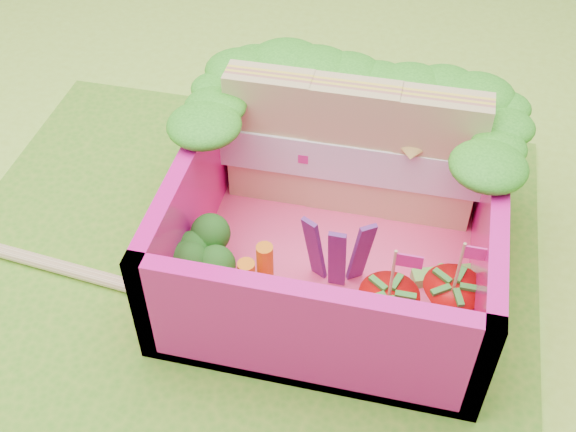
% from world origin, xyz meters
% --- Properties ---
extents(ground, '(14.00, 14.00, 0.00)m').
position_xyz_m(ground, '(0.00, 0.00, 0.00)').
color(ground, '#A3CF3A').
rests_on(ground, ground).
extents(placemat, '(2.60, 2.60, 0.03)m').
position_xyz_m(placemat, '(0.00, 0.00, 0.01)').
color(placemat, '#549D23').
rests_on(placemat, ground).
extents(bento_floor, '(1.30, 1.30, 0.05)m').
position_xyz_m(bento_floor, '(0.41, 0.24, 0.06)').
color(bento_floor, '#FF4179').
rests_on(bento_floor, placemat).
extents(bento_box, '(1.30, 1.30, 0.55)m').
position_xyz_m(bento_box, '(0.41, 0.24, 0.31)').
color(bento_box, '#E9138B').
rests_on(bento_box, placemat).
extents(lettuce_ruffle, '(1.43, 0.77, 0.11)m').
position_xyz_m(lettuce_ruffle, '(0.41, 0.71, 0.64)').
color(lettuce_ruffle, '#237E17').
rests_on(lettuce_ruffle, bento_box).
extents(sandwich_stack, '(1.19, 0.18, 0.66)m').
position_xyz_m(sandwich_stack, '(0.42, 0.59, 0.40)').
color(sandwich_stack, tan).
rests_on(sandwich_stack, bento_floor).
extents(broccoli, '(0.33, 0.33, 0.25)m').
position_xyz_m(broccoli, '(-0.08, -0.04, 0.25)').
color(broccoli, '#6DA952').
rests_on(broccoli, bento_floor).
extents(carrot_sticks, '(0.12, 0.17, 0.29)m').
position_xyz_m(carrot_sticks, '(0.15, -0.08, 0.22)').
color(carrot_sticks, orange).
rests_on(carrot_sticks, bento_floor).
extents(purple_wedges, '(0.26, 0.10, 0.38)m').
position_xyz_m(purple_wedges, '(0.45, 0.09, 0.27)').
color(purple_wedges, '#4F1B61').
rests_on(purple_wedges, bento_floor).
extents(strawberry_left, '(0.23, 0.23, 0.47)m').
position_xyz_m(strawberry_left, '(0.68, -0.11, 0.20)').
color(strawberry_left, red).
rests_on(strawberry_left, bento_floor).
extents(strawberry_right, '(0.24, 0.24, 0.48)m').
position_xyz_m(strawberry_right, '(0.91, -0.02, 0.21)').
color(strawberry_right, red).
rests_on(strawberry_right, bento_floor).
extents(snap_peas, '(0.66, 0.55, 0.05)m').
position_xyz_m(snap_peas, '(0.80, 0.01, 0.11)').
color(snap_peas, '#65BB3A').
rests_on(snap_peas, bento_floor).
extents(chopsticks, '(2.49, 0.30, 0.05)m').
position_xyz_m(chopsticks, '(-0.99, -0.04, 0.05)').
color(chopsticks, tan).
rests_on(chopsticks, placemat).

